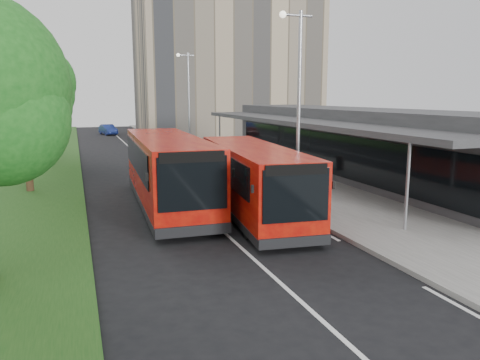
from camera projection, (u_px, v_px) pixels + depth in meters
The scene contains 17 objects.
ground at pixel (218, 227), 17.16m from camera, with size 120.00×120.00×0.00m, color black.
pavement at pixel (217, 155), 37.67m from camera, with size 5.00×80.00×0.15m, color slate.
grass_verge at pixel (43, 162), 33.41m from camera, with size 5.00×80.00×0.10m, color #1D4917.
lane_centre_line at pixel (153, 168), 31.08m from camera, with size 0.12×70.00×0.01m, color silver.
kerb_dashes at pixel (187, 158), 35.87m from camera, with size 0.12×56.00×0.01m.
office_block at pixel (227, 62), 59.13m from camera, with size 22.00×12.00×18.00m, color tan.
station_building at pixel (353, 142), 27.78m from camera, with size 7.70×26.00×4.00m.
tree_mid at pixel (22, 95), 22.41m from camera, with size 4.62×4.62×7.42m.
tree_far at pixel (38, 87), 33.44m from camera, with size 5.17×5.17×8.31m.
lamp_post_near at pixel (297, 96), 19.53m from camera, with size 1.44×0.28×8.00m.
lamp_post_far at pixel (188, 96), 38.09m from camera, with size 1.44×0.28×8.00m.
bus_main at pixel (253, 180), 18.63m from camera, with size 3.42×9.99×2.77m.
bus_second at pixel (168, 171), 20.00m from camera, with size 3.12×10.79×3.03m.
litter_bin at pixel (268, 167), 27.82m from camera, with size 0.46×0.46×0.83m, color #3D2219.
bollard at pixel (215, 152), 34.86m from camera, with size 0.14×0.14×0.87m, color yellow.
car_near at pixel (136, 134), 51.63m from camera, with size 1.35×3.35×1.14m, color #5C0D15.
car_far at pixel (108, 130), 57.77m from camera, with size 1.34×3.85×1.27m, color navy.
Camera 1 is at (-4.75, -15.91, 4.73)m, focal length 35.00 mm.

